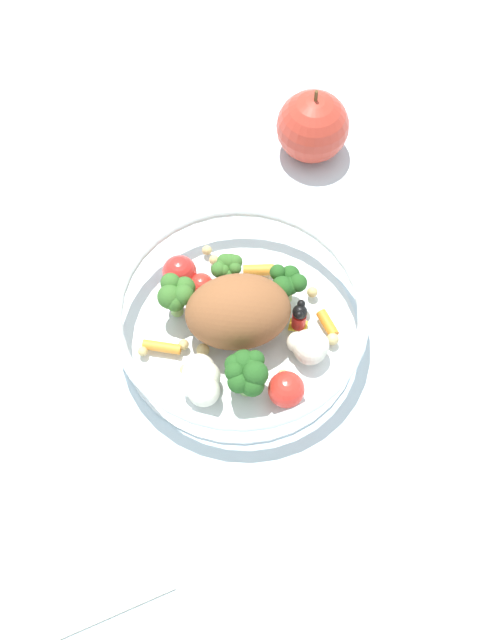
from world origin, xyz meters
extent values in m
plane|color=silver|center=(0.00, 0.00, 0.00)|extent=(2.40, 2.40, 0.00)
cylinder|color=white|center=(0.01, -0.01, 0.00)|extent=(0.22, 0.22, 0.01)
torus|color=white|center=(0.01, -0.01, 0.04)|extent=(0.23, 0.23, 0.01)
ellipsoid|color=brown|center=(0.01, -0.02, 0.04)|extent=(0.08, 0.10, 0.07)
cylinder|color=#8EB766|center=(-0.01, 0.03, 0.02)|extent=(0.01, 0.01, 0.02)
sphere|color=#23561E|center=(0.00, 0.03, 0.04)|extent=(0.02, 0.02, 0.02)
sphere|color=#23561E|center=(0.00, 0.04, 0.05)|extent=(0.02, 0.02, 0.02)
sphere|color=#23561E|center=(-0.01, 0.04, 0.04)|extent=(0.02, 0.02, 0.02)
sphere|color=#23561E|center=(-0.02, 0.03, 0.05)|extent=(0.01, 0.01, 0.01)
sphere|color=#23561E|center=(0.00, 0.03, 0.04)|extent=(0.02, 0.02, 0.02)
cylinder|color=#7FAD5B|center=(-0.04, -0.01, 0.02)|extent=(0.01, 0.01, 0.02)
sphere|color=#386B28|center=(-0.03, -0.01, 0.04)|extent=(0.01, 0.01, 0.01)
sphere|color=#386B28|center=(-0.03, -0.01, 0.04)|extent=(0.01, 0.01, 0.01)
sphere|color=#386B28|center=(-0.04, -0.01, 0.04)|extent=(0.01, 0.01, 0.01)
sphere|color=#386B28|center=(-0.04, -0.01, 0.04)|extent=(0.02, 0.02, 0.02)
sphere|color=#386B28|center=(-0.04, -0.02, 0.04)|extent=(0.02, 0.02, 0.02)
sphere|color=#386B28|center=(-0.04, -0.02, 0.04)|extent=(0.01, 0.01, 0.01)
sphere|color=#386B28|center=(-0.04, -0.02, 0.04)|extent=(0.01, 0.01, 0.01)
sphere|color=#386B28|center=(-0.03, -0.02, 0.04)|extent=(0.01, 0.01, 0.01)
cylinder|color=#7FAD5B|center=(-0.02, -0.07, 0.02)|extent=(0.01, 0.01, 0.02)
sphere|color=#386B28|center=(-0.01, -0.07, 0.04)|extent=(0.02, 0.02, 0.02)
sphere|color=#386B28|center=(-0.01, -0.06, 0.05)|extent=(0.02, 0.02, 0.02)
sphere|color=#386B28|center=(-0.02, -0.06, 0.04)|extent=(0.02, 0.02, 0.02)
sphere|color=#386B28|center=(-0.03, -0.07, 0.04)|extent=(0.02, 0.02, 0.02)
sphere|color=#386B28|center=(-0.02, -0.07, 0.04)|extent=(0.02, 0.02, 0.02)
sphere|color=#386B28|center=(-0.02, -0.07, 0.04)|extent=(0.02, 0.02, 0.02)
cylinder|color=#7FAD5B|center=(0.07, -0.02, 0.02)|extent=(0.02, 0.02, 0.02)
sphere|color=#23561E|center=(0.09, -0.02, 0.04)|extent=(0.02, 0.02, 0.02)
sphere|color=#23561E|center=(0.08, -0.02, 0.05)|extent=(0.02, 0.02, 0.02)
sphere|color=#23561E|center=(0.07, -0.02, 0.04)|extent=(0.02, 0.02, 0.02)
sphere|color=#23561E|center=(0.07, -0.01, 0.05)|extent=(0.02, 0.02, 0.02)
sphere|color=#23561E|center=(0.07, -0.02, 0.04)|extent=(0.02, 0.02, 0.02)
sphere|color=#23561E|center=(0.07, -0.03, 0.04)|extent=(0.02, 0.02, 0.02)
sphere|color=#23561E|center=(0.07, -0.03, 0.05)|extent=(0.02, 0.02, 0.02)
sphere|color=#23561E|center=(0.08, -0.03, 0.04)|extent=(0.02, 0.02, 0.02)
sphere|color=silver|center=(0.06, 0.04, 0.02)|extent=(0.03, 0.03, 0.03)
sphere|color=silver|center=(0.05, 0.04, 0.03)|extent=(0.03, 0.03, 0.03)
sphere|color=silver|center=(0.05, 0.04, 0.02)|extent=(0.02, 0.02, 0.02)
sphere|color=silver|center=(0.05, 0.04, 0.02)|extent=(0.03, 0.03, 0.03)
sphere|color=silver|center=(0.05, 0.03, 0.02)|extent=(0.02, 0.02, 0.02)
sphere|color=silver|center=(0.05, 0.04, 0.02)|extent=(0.03, 0.03, 0.03)
sphere|color=silver|center=(0.07, -0.06, 0.03)|extent=(0.03, 0.03, 0.03)
sphere|color=silver|center=(0.06, -0.06, 0.02)|extent=(0.02, 0.02, 0.02)
sphere|color=silver|center=(0.06, -0.06, 0.02)|extent=(0.03, 0.03, 0.03)
sphere|color=silver|center=(0.05, -0.06, 0.02)|extent=(0.03, 0.03, 0.03)
sphere|color=silver|center=(0.06, -0.07, 0.02)|extent=(0.02, 0.02, 0.02)
sphere|color=silver|center=(0.06, -0.07, 0.02)|extent=(0.02, 0.02, 0.02)
sphere|color=silver|center=(0.07, -0.07, 0.02)|extent=(0.02, 0.02, 0.02)
cube|color=yellow|center=(0.02, 0.04, 0.01)|extent=(0.02, 0.02, 0.00)
cylinder|color=red|center=(0.02, 0.04, 0.02)|extent=(0.02, 0.02, 0.02)
sphere|color=black|center=(0.02, 0.04, 0.04)|extent=(0.01, 0.01, 0.01)
sphere|color=black|center=(0.02, 0.04, 0.04)|extent=(0.01, 0.01, 0.01)
sphere|color=black|center=(0.03, 0.04, 0.04)|extent=(0.01, 0.01, 0.01)
cylinder|color=orange|center=(-0.04, 0.02, 0.01)|extent=(0.02, 0.03, 0.01)
cylinder|color=orange|center=(0.02, -0.09, 0.01)|extent=(0.02, 0.04, 0.01)
cylinder|color=orange|center=(0.03, 0.06, 0.01)|extent=(0.03, 0.02, 0.01)
sphere|color=red|center=(0.09, 0.01, 0.02)|extent=(0.03, 0.03, 0.03)
sphere|color=red|center=(-0.03, -0.04, 0.02)|extent=(0.02, 0.02, 0.02)
sphere|color=red|center=(-0.05, -0.06, 0.03)|extent=(0.03, 0.03, 0.03)
sphere|color=tan|center=(-0.08, -0.03, 0.01)|extent=(0.01, 0.01, 0.01)
sphere|color=#D1B775|center=(0.05, -0.07, 0.01)|extent=(0.01, 0.01, 0.01)
sphere|color=tan|center=(-0.06, -0.02, 0.01)|extent=(0.01, 0.01, 0.01)
sphere|color=tan|center=(-0.01, 0.06, 0.01)|extent=(0.01, 0.01, 0.01)
sphere|color=#D1B775|center=(0.03, -0.05, 0.01)|extent=(0.01, 0.01, 0.01)
sphere|color=tan|center=(0.02, -0.07, 0.01)|extent=(0.01, 0.01, 0.01)
sphere|color=#D1B775|center=(0.05, 0.06, 0.01)|extent=(0.01, 0.01, 0.01)
sphere|color=tan|center=(0.07, 0.01, 0.01)|extent=(0.01, 0.01, 0.01)
sphere|color=tan|center=(0.02, -0.11, 0.01)|extent=(0.01, 0.01, 0.01)
sphere|color=#D1B775|center=(0.04, -0.07, 0.01)|extent=(0.01, 0.01, 0.01)
sphere|color=#BC3828|center=(-0.18, 0.11, 0.04)|extent=(0.08, 0.08, 0.08)
cylinder|color=brown|center=(-0.18, 0.11, 0.08)|extent=(0.00, 0.00, 0.01)
cube|color=silver|center=(0.18, -0.19, 0.00)|extent=(0.14, 0.15, 0.01)
camera|label=1|loc=(0.38, -0.10, 0.69)|focal=46.88mm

